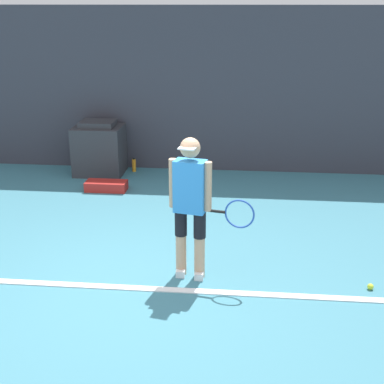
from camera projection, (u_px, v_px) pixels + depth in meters
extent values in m
plane|color=teal|center=(140.00, 287.00, 5.90)|extent=(24.00, 24.00, 0.00)
cube|color=#383842|center=(185.00, 91.00, 9.59)|extent=(24.00, 0.10, 2.92)
cube|color=white|center=(139.00, 288.00, 5.85)|extent=(21.60, 0.10, 0.01)
cylinder|color=tan|center=(181.00, 254.00, 6.10)|extent=(0.12, 0.12, 0.49)
cylinder|color=black|center=(181.00, 223.00, 5.97)|extent=(0.14, 0.14, 0.30)
cube|color=white|center=(181.00, 270.00, 6.17)|extent=(0.10, 0.24, 0.08)
cylinder|color=tan|center=(200.00, 257.00, 6.04)|extent=(0.12, 0.12, 0.49)
cylinder|color=black|center=(200.00, 225.00, 5.91)|extent=(0.14, 0.14, 0.30)
cube|color=white|center=(199.00, 273.00, 6.11)|extent=(0.10, 0.24, 0.08)
cube|color=#338CE0|center=(190.00, 186.00, 5.79)|extent=(0.37, 0.26, 0.58)
sphere|color=tan|center=(190.00, 148.00, 5.65)|extent=(0.22, 0.22, 0.22)
cube|color=white|center=(187.00, 148.00, 5.55)|extent=(0.20, 0.15, 0.02)
cylinder|color=tan|center=(173.00, 183.00, 5.84)|extent=(0.09, 0.09, 0.55)
cylinder|color=tan|center=(208.00, 187.00, 5.73)|extent=(0.09, 0.09, 0.55)
cylinder|color=black|center=(216.00, 211.00, 5.80)|extent=(0.21, 0.07, 0.03)
torus|color=#2851B2|center=(240.00, 214.00, 5.72)|extent=(0.33, 0.09, 0.33)
sphere|color=#D1E533|center=(370.00, 287.00, 5.83)|extent=(0.07, 0.07, 0.07)
cube|color=#333338|center=(99.00, 150.00, 9.65)|extent=(0.86, 0.71, 0.87)
cube|color=#333338|center=(98.00, 124.00, 9.48)|extent=(0.60, 0.50, 0.10)
cube|color=#B2231E|center=(106.00, 186.00, 8.88)|extent=(0.68, 0.31, 0.16)
cylinder|color=orange|center=(134.00, 165.00, 9.85)|extent=(0.07, 0.07, 0.23)
cylinder|color=black|center=(134.00, 159.00, 9.81)|extent=(0.04, 0.04, 0.02)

